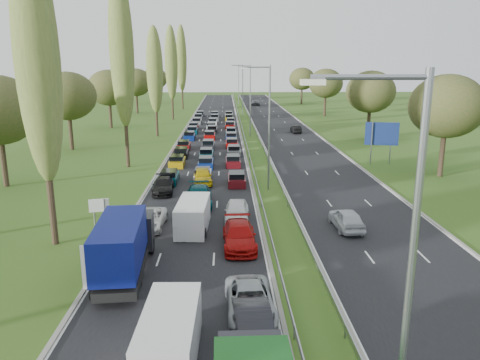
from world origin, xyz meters
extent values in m
plane|color=#3B581B|center=(4.50, 80.00, 0.00)|extent=(260.00, 260.00, 0.00)
cube|color=black|center=(-2.25, 82.50, 0.00)|extent=(10.50, 215.00, 0.04)
cube|color=black|center=(11.25, 82.50, 0.00)|extent=(10.50, 215.00, 0.04)
cube|color=gray|center=(3.35, 82.50, 0.55)|extent=(0.06, 215.00, 0.32)
cube|color=gray|center=(5.65, 82.50, 0.55)|extent=(0.06, 215.00, 0.32)
cylinder|color=gray|center=(4.50, 8.00, 6.00)|extent=(0.18, 0.18, 12.00)
cylinder|color=gray|center=(4.50, 43.00, 6.00)|extent=(0.18, 0.18, 12.00)
cylinder|color=gray|center=(4.50, 78.00, 6.00)|extent=(0.18, 0.18, 12.00)
cylinder|color=gray|center=(4.50, 113.00, 6.00)|extent=(0.18, 0.18, 12.00)
cylinder|color=gray|center=(4.50, 148.00, 6.00)|extent=(0.18, 0.18, 12.00)
cylinder|color=#2D2116|center=(-11.50, 29.00, 3.60)|extent=(0.44, 0.44, 7.20)
ellipsoid|color=#5B6D2E|center=(-11.50, 29.00, 12.40)|extent=(2.80, 2.80, 16.00)
cylinder|color=#2D2116|center=(-11.50, 54.00, 3.96)|extent=(0.44, 0.44, 7.92)
ellipsoid|color=#5B6D2E|center=(-11.50, 54.00, 13.64)|extent=(2.80, 2.80, 17.60)
cylinder|color=#2D2116|center=(-11.50, 79.00, 3.24)|extent=(0.44, 0.44, 6.48)
ellipsoid|color=#5B6D2E|center=(-11.50, 79.00, 11.16)|extent=(2.80, 2.80, 14.40)
cylinder|color=#2D2116|center=(-11.50, 104.00, 3.60)|extent=(0.44, 0.44, 7.20)
ellipsoid|color=#5B6D2E|center=(-11.50, 104.00, 12.40)|extent=(2.80, 2.80, 16.00)
cylinder|color=#2D2116|center=(-11.50, 129.00, 3.96)|extent=(0.44, 0.44, 7.92)
ellipsoid|color=#5B6D2E|center=(-11.50, 129.00, 13.64)|extent=(2.80, 2.80, 17.60)
cylinder|color=#2D2116|center=(-22.00, 45.00, 2.42)|extent=(0.56, 0.56, 4.84)
cylinder|color=#2D2116|center=(-22.00, 66.00, 2.42)|extent=(0.56, 0.56, 4.84)
ellipsoid|color=#38471E|center=(-22.00, 66.00, 7.70)|extent=(8.00, 8.00, 6.80)
cylinder|color=#2D2116|center=(-22.00, 90.00, 2.42)|extent=(0.56, 0.56, 4.84)
ellipsoid|color=#38471E|center=(-22.00, 90.00, 7.70)|extent=(8.00, 8.00, 6.80)
cylinder|color=#2D2116|center=(-22.00, 118.00, 2.42)|extent=(0.56, 0.56, 4.84)
ellipsoid|color=#38471E|center=(-22.00, 118.00, 7.70)|extent=(8.00, 8.00, 6.80)
cylinder|color=#2D2116|center=(-22.00, 150.00, 2.42)|extent=(0.56, 0.56, 4.84)
ellipsoid|color=#38471E|center=(-22.00, 150.00, 7.70)|extent=(8.00, 8.00, 6.80)
cylinder|color=#2D2116|center=(24.00, 48.00, 2.42)|extent=(0.56, 0.56, 4.84)
ellipsoid|color=#38471E|center=(24.00, 48.00, 7.70)|extent=(8.00, 8.00, 6.80)
cylinder|color=#2D2116|center=(24.00, 75.00, 2.42)|extent=(0.56, 0.56, 4.84)
ellipsoid|color=#38471E|center=(24.00, 75.00, 7.70)|extent=(8.00, 8.00, 6.80)
cylinder|color=#2D2116|center=(24.00, 110.00, 2.42)|extent=(0.56, 0.56, 4.84)
ellipsoid|color=#38471E|center=(24.00, 110.00, 7.70)|extent=(8.00, 8.00, 6.80)
cylinder|color=#2D2116|center=(24.00, 145.00, 2.42)|extent=(0.56, 0.56, 4.84)
ellipsoid|color=#38471E|center=(24.00, 145.00, 7.70)|extent=(8.00, 8.00, 6.80)
cube|color=#053F4C|center=(-5.61, 46.03, 0.44)|extent=(1.75, 4.00, 0.80)
cube|color=#BF990C|center=(-5.61, 54.22, 0.44)|extent=(1.75, 4.00, 0.80)
cube|color=black|center=(-5.60, 59.68, 0.44)|extent=(1.75, 4.00, 0.80)
cube|color=#A50C0A|center=(-5.78, 65.58, 0.44)|extent=(1.75, 4.00, 0.80)
cube|color=navy|center=(-5.65, 74.98, 0.44)|extent=(1.75, 4.00, 0.80)
cube|color=#053F4C|center=(-5.60, 81.53, 0.44)|extent=(1.75, 4.00, 0.80)
cube|color=#590F14|center=(-5.73, 87.18, 0.44)|extent=(1.75, 4.00, 0.80)
cube|color=slate|center=(-5.64, 95.05, 0.44)|extent=(1.75, 4.00, 0.80)
cube|color=slate|center=(-5.75, 103.30, 0.44)|extent=(1.75, 4.00, 0.80)
cube|color=black|center=(-5.66, 109.59, 0.44)|extent=(1.75, 4.00, 0.80)
cube|color=silver|center=(-2.17, 46.94, 0.44)|extent=(1.75, 4.00, 0.80)
cube|color=navy|center=(-2.10, 53.23, 0.44)|extent=(1.75, 4.00, 0.80)
cube|color=#053F4C|center=(-2.26, 59.03, 0.44)|extent=(1.75, 4.00, 0.80)
cube|color=black|center=(-2.24, 66.02, 0.44)|extent=(1.75, 4.00, 0.80)
cube|color=#A50C0A|center=(-2.36, 75.46, 0.44)|extent=(1.75, 4.00, 0.80)
cube|color=black|center=(-2.13, 82.43, 0.44)|extent=(1.75, 4.00, 0.80)
cube|color=silver|center=(-2.40, 86.75, 0.44)|extent=(1.75, 4.00, 0.80)
cube|color=silver|center=(-2.33, 94.35, 0.44)|extent=(1.75, 4.00, 0.80)
cube|color=slate|center=(-2.09, 102.13, 0.44)|extent=(1.75, 4.00, 0.80)
cube|color=navy|center=(-2.22, 108.41, 0.44)|extent=(1.75, 4.00, 0.80)
cube|color=#590F14|center=(1.40, 44.90, 0.44)|extent=(1.75, 4.00, 0.80)
cube|color=#590F14|center=(1.17, 54.20, 0.44)|extent=(1.75, 4.00, 0.80)
cube|color=slate|center=(1.40, 61.17, 0.44)|extent=(1.75, 4.00, 0.80)
cube|color=#A50C0A|center=(1.20, 67.50, 0.44)|extent=(1.75, 4.00, 0.80)
cube|color=navy|center=(1.18, 73.62, 0.44)|extent=(1.75, 4.00, 0.80)
cube|color=silver|center=(1.23, 79.60, 0.44)|extent=(1.75, 4.00, 0.80)
cube|color=#A50C0A|center=(1.11, 88.58, 0.44)|extent=(1.75, 4.00, 0.80)
cube|color=slate|center=(1.36, 94.66, 0.44)|extent=(1.75, 4.00, 0.80)
cube|color=#BF990C|center=(1.08, 101.60, 0.44)|extent=(1.75, 4.00, 0.80)
cube|color=#B2B7BC|center=(1.07, 108.52, 0.44)|extent=(1.75, 4.00, 0.80)
imported|color=silver|center=(-5.54, 31.98, 0.71)|extent=(2.41, 5.00, 1.37)
imported|color=black|center=(-5.76, 42.04, 0.73)|extent=(2.31, 5.00, 1.41)
imported|color=#043F48|center=(-2.07, 37.84, 0.82)|extent=(2.54, 5.63, 1.60)
imported|color=#BDA10C|center=(-2.11, 45.48, 0.81)|extent=(2.25, 4.78, 1.58)
imported|color=black|center=(1.49, 16.89, 0.78)|extent=(1.96, 4.72, 1.52)
imported|color=#A1A8AB|center=(1.46, 19.26, 0.72)|extent=(2.54, 5.11, 1.39)
imported|color=#AA0C0A|center=(1.18, 28.06, 0.80)|extent=(2.32, 5.42, 1.56)
imported|color=white|center=(1.14, 33.53, 0.80)|extent=(2.08, 4.69, 1.57)
imported|color=silver|center=(9.34, 31.40, 0.80)|extent=(2.06, 4.66, 1.56)
imported|color=black|center=(12.98, 81.98, 0.69)|extent=(1.59, 4.13, 1.34)
imported|color=slate|center=(9.42, 141.46, 0.74)|extent=(2.41, 5.20, 1.44)
cube|color=black|center=(-5.62, 23.95, 0.72)|extent=(2.27, 8.52, 0.50)
cube|color=navy|center=(-5.62, 22.91, 2.42)|extent=(2.37, 6.44, 2.40)
cube|color=silver|center=(-5.62, 19.73, 2.42)|extent=(2.31, 0.06, 2.30)
cube|color=black|center=(-5.62, 27.17, 1.57)|extent=(2.31, 2.08, 2.20)
cylinder|color=black|center=(-5.62, 27.01, 0.52)|extent=(1.99, 1.00, 1.00)
cylinder|color=black|center=(-5.62, 20.90, 0.52)|extent=(1.99, 1.00, 1.00)
cube|color=silver|center=(-2.04, 15.46, 1.18)|extent=(2.20, 5.51, 2.20)
cube|color=black|center=(-2.04, 17.88, 1.07)|extent=(2.15, 0.88, 1.76)
cylinder|color=black|center=(-2.98, 17.22, 0.39)|extent=(0.28, 0.75, 0.75)
cube|color=silver|center=(-2.17, 31.50, 1.15)|extent=(2.15, 5.38, 2.15)
cube|color=black|center=(-2.17, 33.87, 1.04)|extent=(2.10, 0.86, 1.72)
cylinder|color=black|center=(-3.08, 33.23, 0.39)|extent=(0.27, 0.73, 0.73)
cylinder|color=black|center=(-1.25, 29.78, 0.39)|extent=(0.27, 0.73, 0.73)
cylinder|color=gray|center=(-9.80, 32.76, 1.05)|extent=(0.16, 0.16, 2.10)
cylinder|color=gray|center=(-9.00, 32.76, 1.05)|extent=(0.16, 0.16, 2.10)
cube|color=white|center=(-9.40, 32.76, 1.60)|extent=(1.48, 0.47, 1.00)
cylinder|color=gray|center=(18.20, 54.53, 2.60)|extent=(0.16, 0.16, 5.20)
cylinder|color=gray|center=(20.60, 54.53, 2.60)|extent=(0.16, 0.16, 5.20)
cube|color=navy|center=(19.40, 54.53, 3.80)|extent=(3.93, 0.92, 2.80)
camera|label=1|loc=(0.32, -1.67, 12.05)|focal=35.00mm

